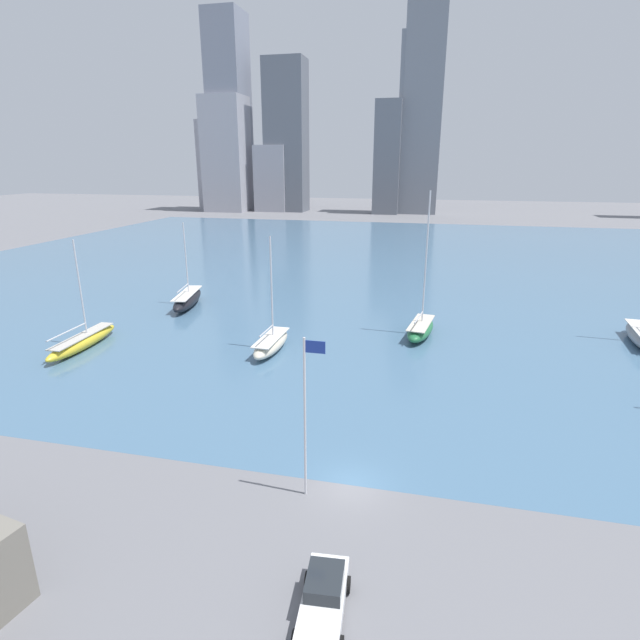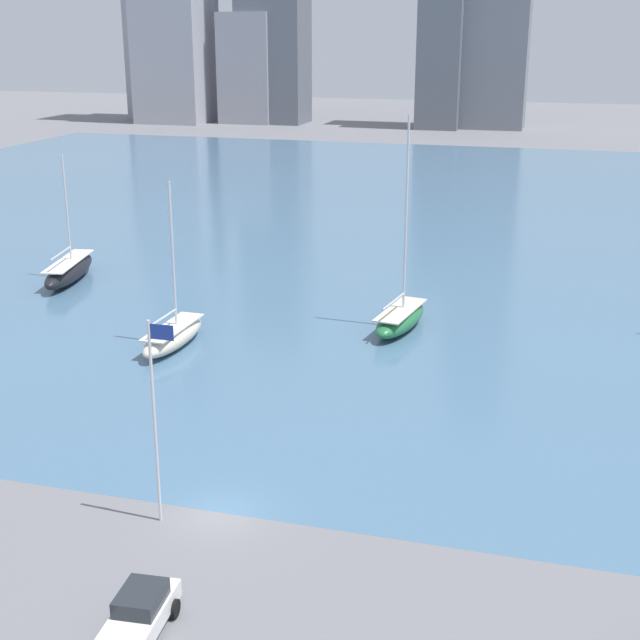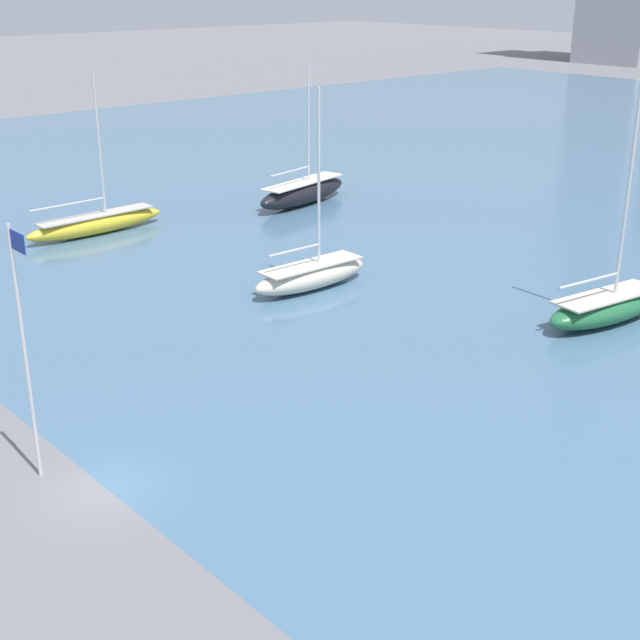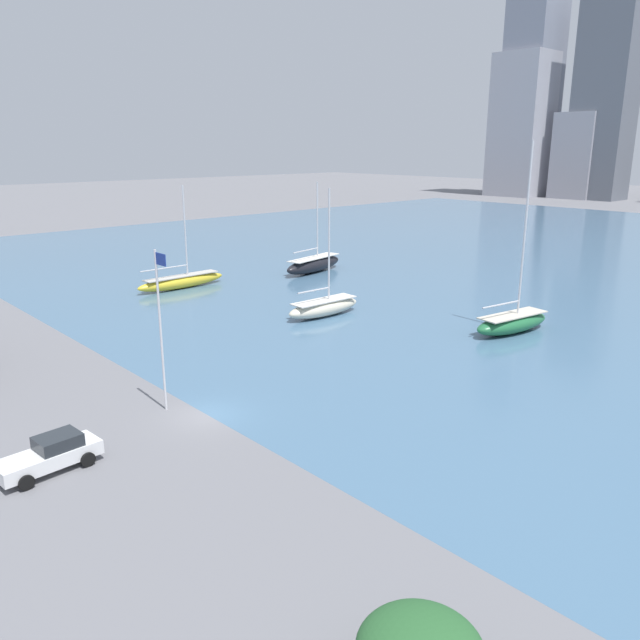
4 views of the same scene
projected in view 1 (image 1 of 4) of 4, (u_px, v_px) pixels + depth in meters
ground_plane at (351, 485)px, 30.45m from camera, size 500.00×500.00×0.00m
harbor_water at (413, 265)px, 95.44m from camera, size 180.00×140.00×0.00m
flag_pole at (306, 412)px, 28.05m from camera, size 1.24×0.14×9.88m
distant_city_skyline at (348, 132)px, 187.00m from camera, size 196.53×20.92×73.34m
sailboat_cream at (271, 343)px, 51.84m from camera, size 2.49×8.33×11.89m
sailboat_yellow at (83, 341)px, 52.60m from camera, size 2.18×11.05×11.40m
sailboat_black at (187, 299)px, 67.85m from camera, size 4.46×10.82×11.28m
sailboat_green at (421, 328)px, 56.25m from camera, size 3.68×8.61×16.02m
parked_pickup_white at (323, 599)px, 21.49m from camera, size 2.39×5.05×1.74m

